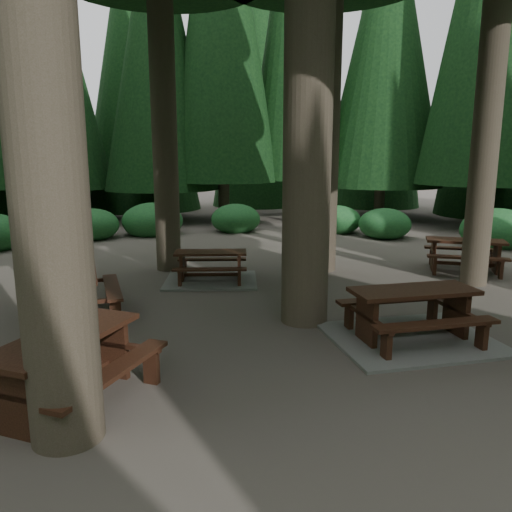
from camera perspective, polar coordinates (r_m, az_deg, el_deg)
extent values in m
plane|color=#534C43|center=(8.90, 0.88, -8.15)|extent=(80.00, 80.00, 0.00)
cube|color=gray|center=(8.68, 17.28, -9.02)|extent=(2.64, 2.21, 0.05)
cube|color=black|center=(8.44, 17.60, -3.83)|extent=(2.04, 0.85, 0.07)
cube|color=black|center=(9.09, 15.32, -4.82)|extent=(2.02, 0.35, 0.06)
cube|color=black|center=(7.99, 19.92, -7.35)|extent=(2.02, 0.35, 0.06)
cube|color=black|center=(8.19, 12.53, -7.21)|extent=(0.11, 0.62, 0.81)
cube|color=black|center=(8.17, 12.55, -6.77)|extent=(0.14, 1.62, 0.07)
cube|color=black|center=(8.99, 21.88, -6.10)|extent=(0.11, 0.62, 0.81)
cube|color=black|center=(8.97, 21.91, -5.69)|extent=(0.14, 1.62, 0.07)
cube|color=black|center=(8.62, 17.35, -7.92)|extent=(1.68, 0.15, 0.09)
cube|color=black|center=(9.91, -20.03, -1.85)|extent=(1.03, 2.06, 0.07)
cube|color=black|center=(10.03, -23.67, -3.92)|extent=(0.54, 2.00, 0.05)
cube|color=black|center=(10.00, -16.13, -3.44)|extent=(0.54, 2.00, 0.05)
cube|color=black|center=(9.25, -19.91, -5.51)|extent=(0.61, 0.17, 0.79)
cube|color=black|center=(9.24, -19.93, -5.11)|extent=(1.59, 0.30, 0.07)
cube|color=black|center=(10.78, -19.83, -3.14)|extent=(0.61, 0.17, 0.79)
cube|color=black|center=(10.77, -19.86, -2.80)|extent=(1.59, 0.30, 0.07)
cube|color=black|center=(10.07, -19.79, -5.32)|extent=(0.31, 1.64, 0.09)
cube|color=gray|center=(12.08, -5.15, -2.79)|extent=(2.44, 2.13, 0.05)
cube|color=black|center=(11.93, -5.21, 0.40)|extent=(1.79, 0.93, 0.06)
cube|color=black|center=(12.54, -5.04, -0.38)|extent=(1.72, 0.51, 0.05)
cube|color=black|center=(11.43, -5.34, -1.54)|extent=(1.72, 0.51, 0.05)
cube|color=black|center=(12.06, -8.41, -1.34)|extent=(0.16, 0.52, 0.68)
cube|color=black|center=(12.05, -8.41, -1.08)|extent=(0.30, 1.36, 0.06)
cube|color=black|center=(11.98, -1.93, -1.31)|extent=(0.16, 0.52, 0.68)
cube|color=black|center=(11.97, -1.93, -1.04)|extent=(0.30, 1.36, 0.06)
cube|color=black|center=(12.04, -5.16, -2.12)|extent=(1.41, 0.31, 0.08)
cube|color=black|center=(14.04, 22.85, 1.61)|extent=(2.06, 1.54, 0.06)
cube|color=black|center=(14.72, 22.44, 0.79)|extent=(1.84, 1.11, 0.05)
cube|color=black|center=(13.46, 23.08, -0.19)|extent=(1.84, 1.11, 0.05)
cube|color=black|center=(14.03, 19.59, 0.10)|extent=(0.34, 0.57, 0.77)
cube|color=black|center=(14.01, 19.61, 0.36)|extent=(0.78, 1.43, 0.06)
cube|color=black|center=(14.23, 25.79, -0.23)|extent=(0.34, 0.57, 0.77)
cube|color=black|center=(14.22, 25.81, 0.03)|extent=(0.78, 1.43, 0.06)
cube|color=black|center=(14.14, 22.65, -0.83)|extent=(1.47, 0.80, 0.09)
cube|color=black|center=(6.47, -21.11, -8.65)|extent=(1.73, 2.15, 0.07)
cube|color=black|center=(7.03, -25.16, -10.32)|extent=(1.30, 1.88, 0.06)
cube|color=black|center=(6.19, -16.01, -12.61)|extent=(1.30, 1.88, 0.06)
cube|color=black|center=(6.10, -25.94, -14.78)|extent=(0.58, 0.40, 0.81)
cube|color=black|center=(6.07, -26.00, -14.21)|extent=(1.45, 0.93, 0.07)
cube|color=black|center=(7.21, -16.59, -10.01)|extent=(0.58, 0.40, 0.81)
cube|color=black|center=(7.18, -16.62, -9.51)|extent=(1.45, 0.93, 0.07)
cube|color=black|center=(6.71, -20.71, -13.83)|extent=(0.96, 1.49, 0.09)
ellipsoid|color=#206031|center=(18.63, 25.87, 2.32)|extent=(2.42, 2.42, 1.49)
ellipsoid|color=#206031|center=(18.95, 14.48, 3.25)|extent=(1.90, 1.90, 1.17)
ellipsoid|color=#206031|center=(19.79, 9.25, 3.80)|extent=(1.84, 1.84, 1.13)
ellipsoid|color=#206031|center=(19.85, -2.34, 3.96)|extent=(1.95, 1.95, 1.20)
ellipsoid|color=#206031|center=(19.57, -11.73, 3.62)|extent=(2.31, 2.31, 1.42)
ellipsoid|color=#206031|center=(19.07, -18.23, 3.09)|extent=(1.93, 1.93, 1.19)
cone|color=black|center=(25.58, 14.77, 22.95)|extent=(5.73, 5.73, 13.48)
cone|color=black|center=(24.06, -11.21, 23.00)|extent=(5.17, 5.17, 12.91)
cone|color=black|center=(25.88, -23.59, 21.96)|extent=(5.82, 5.82, 13.26)
cone|color=black|center=(31.40, 14.09, 23.13)|extent=(5.26, 5.26, 19.02)
cone|color=black|center=(30.81, 0.09, 20.95)|extent=(5.34, 5.34, 16.14)
cone|color=black|center=(29.57, -13.56, 21.76)|extent=(6.57, 6.57, 16.86)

